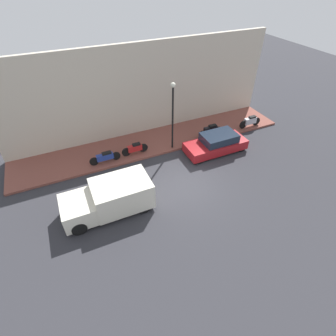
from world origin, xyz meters
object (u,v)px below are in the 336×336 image
Objects in this scene: motorcycle_black at (211,130)px; streetlamp at (173,109)px; parked_car at (216,143)px; motorcycle_blue at (105,157)px; scooter_silver at (250,121)px; delivery_van at (109,198)px; motorcycle_red at (135,148)px.

streetlamp is at bearing 94.23° from motorcycle_black.
parked_car is at bearing 160.39° from motorcycle_black.
parked_car is 2.12× the size of motorcycle_blue.
streetlamp is (-0.23, -4.57, 2.46)m from motorcycle_blue.
parked_car is 2.16× the size of motorcycle_black.
motorcycle_black is at bearing 87.21° from scooter_silver.
delivery_van is at bearing 124.93° from streetlamp.
parked_car is 5.45m from motorcycle_red.
motorcycle_blue is at bearing 93.12° from motorcycle_red.
motorcycle_blue is 11.17m from scooter_silver.
parked_car is 2.35× the size of motorcycle_red.
scooter_silver reaches higher than motorcycle_red.
delivery_van reaches higher than motorcycle_red.
motorcycle_blue is 0.43× the size of streetlamp.
motorcycle_black reaches higher than motorcycle_red.
motorcycle_black is (3.94, -8.49, -0.27)m from delivery_van.
motorcycle_blue is at bearing 90.01° from motorcycle_black.
motorcycle_red is (0.11, -2.01, 0.01)m from motorcycle_blue.
delivery_van is 9.37m from motorcycle_black.
scooter_silver is at bearing -69.19° from parked_car.
motorcycle_red is at bearing 88.29° from scooter_silver.
streetlamp reaches higher than scooter_silver.
motorcycle_blue is 2.02m from motorcycle_red.
motorcycle_red is 0.39× the size of streetlamp.
streetlamp reaches higher than parked_car.
delivery_van is 0.99× the size of streetlamp.
delivery_van is 4.91m from motorcycle_red.
streetlamp is at bearing 90.60° from scooter_silver.
delivery_van reaches higher than motorcycle_black.
delivery_van reaches higher than motorcycle_blue.
motorcycle_blue is 5.20m from streetlamp.
streetlamp is at bearing 60.61° from parked_car.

